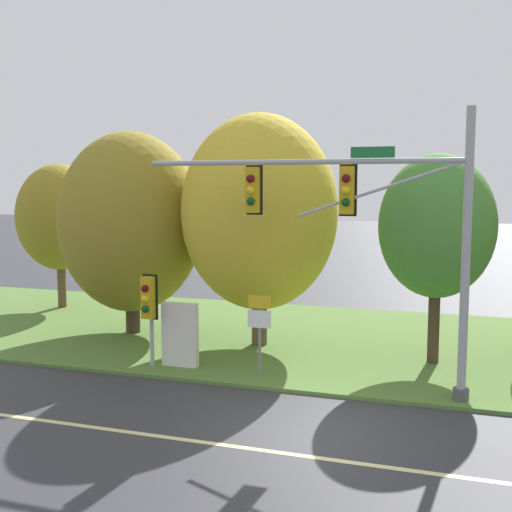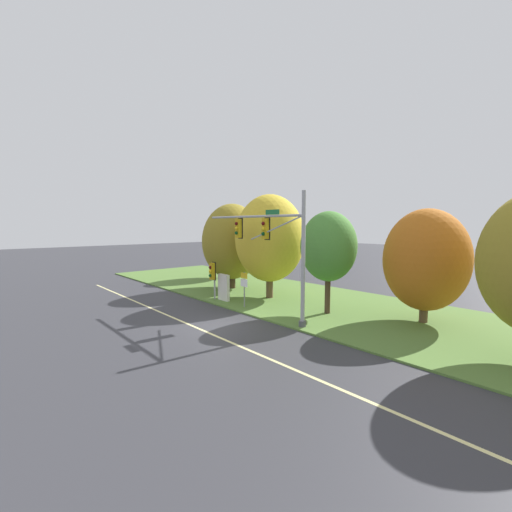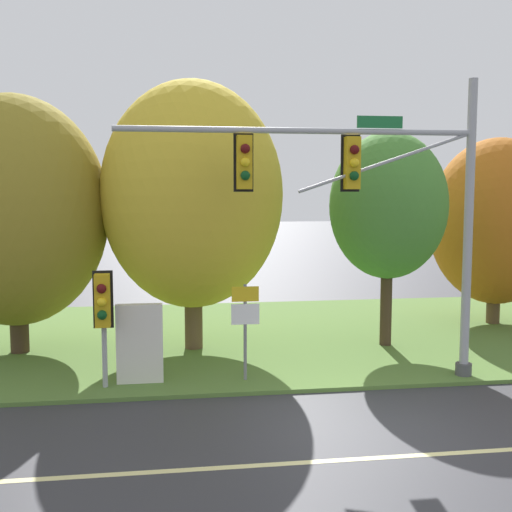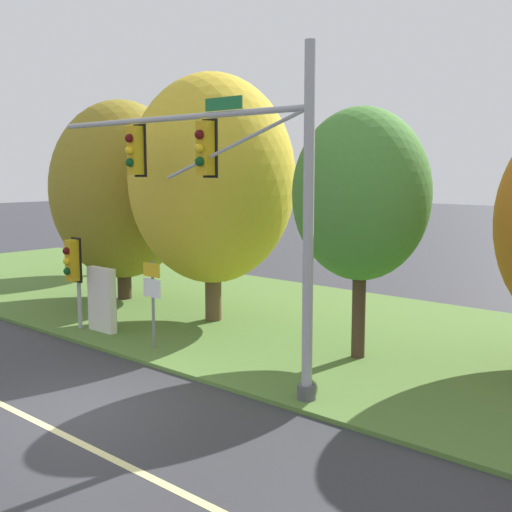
% 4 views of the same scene
% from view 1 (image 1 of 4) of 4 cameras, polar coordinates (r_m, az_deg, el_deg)
% --- Properties ---
extents(ground_plane, '(160.00, 160.00, 0.00)m').
position_cam_1_polar(ground_plane, '(14.80, 4.13, -15.37)').
color(ground_plane, '#333338').
extents(lane_stripe, '(36.00, 0.16, 0.01)m').
position_cam_1_polar(lane_stripe, '(13.72, 2.85, -17.15)').
color(lane_stripe, beige).
rests_on(lane_stripe, ground).
extents(grass_verge, '(48.00, 11.50, 0.10)m').
position_cam_1_polar(grass_verge, '(22.50, 9.32, -7.62)').
color(grass_verge, '#517533').
rests_on(grass_verge, ground).
extents(traffic_signal_mast, '(8.65, 0.49, 7.24)m').
position_cam_1_polar(traffic_signal_mast, '(16.56, 10.05, 3.32)').
color(traffic_signal_mast, '#9EA0A5').
rests_on(traffic_signal_mast, grass_verge).
extents(pedestrian_signal_near_kerb, '(0.46, 0.55, 2.75)m').
position_cam_1_polar(pedestrian_signal_near_kerb, '(19.00, -9.53, -4.08)').
color(pedestrian_signal_near_kerb, '#9EA0A5').
rests_on(pedestrian_signal_near_kerb, grass_verge).
extents(route_sign_post, '(0.68, 0.08, 2.34)m').
position_cam_1_polar(route_sign_post, '(18.05, 0.31, -5.93)').
color(route_sign_post, slate).
rests_on(route_sign_post, grass_verge).
extents(tree_nearest_road, '(3.66, 3.66, 6.23)m').
position_cam_1_polar(tree_nearest_road, '(29.01, -17.07, 3.30)').
color(tree_nearest_road, brown).
rests_on(tree_nearest_road, grass_verge).
extents(tree_left_of_mast, '(5.14, 5.14, 7.23)m').
position_cam_1_polar(tree_left_of_mast, '(23.39, -11.06, 2.95)').
color(tree_left_of_mast, '#423021').
rests_on(tree_left_of_mast, grass_verge).
extents(tree_behind_signpost, '(5.17, 5.17, 7.68)m').
position_cam_1_polar(tree_behind_signpost, '(21.16, 0.31, 3.89)').
color(tree_behind_signpost, brown).
rests_on(tree_behind_signpost, grass_verge).
extents(tree_mid_verge, '(3.42, 3.42, 6.28)m').
position_cam_1_polar(tree_mid_verge, '(19.72, 15.77, 2.52)').
color(tree_mid_verge, '#423021').
rests_on(tree_mid_verge, grass_verge).
extents(info_kiosk, '(1.10, 0.24, 1.90)m').
position_cam_1_polar(info_kiosk, '(19.22, -6.77, -6.97)').
color(info_kiosk, silver).
rests_on(info_kiosk, grass_verge).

